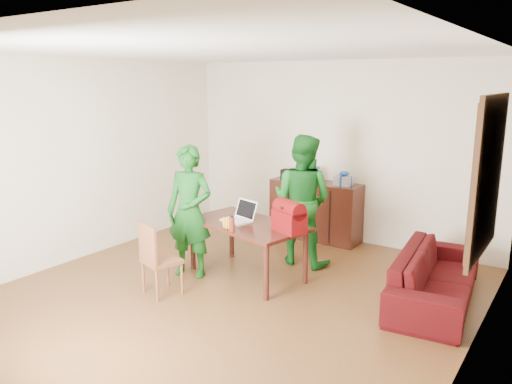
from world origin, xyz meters
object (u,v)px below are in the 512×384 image
Objects in this scene: table at (247,229)px; sofa at (436,276)px; person_near at (190,212)px; bottle at (232,223)px; chair at (161,273)px; laptop at (236,218)px; red_bag at (289,219)px; person_far at (302,200)px.

table reaches higher than sofa.
bottle is at bearing -16.26° from person_near.
chair is at bearing -133.91° from bottle.
chair is 1.14m from laptop.
table is at bearing -160.56° from red_bag.
red_bag reaches higher than table.
person_far is at bearing 76.66° from laptop.
person_near is at bearing -130.69° from laptop.
person_near is 2.96m from sofa.
laptop is 2.13× the size of bottle.
chair is at bearing -95.80° from laptop.
person_far reaches higher than laptop.
person_near is 0.58m from laptop.
sofa is at bearing 47.84° from chair.
table is 0.43m from bottle.
laptop reaches higher than sofa.
red_bag is at bearing 15.17° from laptop.
person_far is 0.90m from red_bag.
person_far reaches higher than red_bag.
person_far is 0.97m from laptop.
table is at bearing 99.01° from bottle.
person_far is 4.22× the size of laptop.
bottle is at bearing 63.40° from chair.
person_far is 1.23m from bottle.
table is at bearing 98.83° from sofa.
chair is 2.07m from person_far.
laptop reaches higher than chair.
red_bag is 0.20× the size of sofa.
person_near reaches higher than chair.
table is 0.66m from red_bag.
person_far reaches higher than table.
bottle reaches higher than table.
sofa is at bearing 25.00° from bottle.
laptop is at bearing 60.06° from person_far.
bottle is at bearing 76.64° from person_far.
red_bag is at bearing 8.19° from table.
sofa is (1.82, -0.23, -0.58)m from person_far.
sofa is at bearing 30.37° from laptop.
bottle is (0.68, -0.04, -0.03)m from person_near.
person_far is at bearing 79.78° from table.
table is 0.19m from laptop.
red_bag is at bearing 57.43° from chair.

